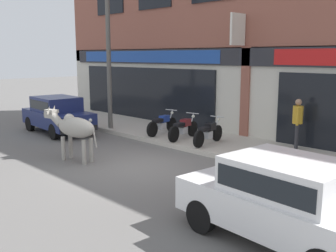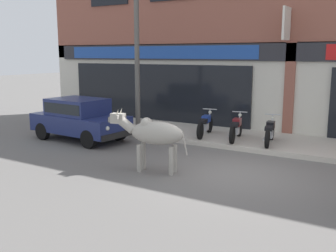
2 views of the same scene
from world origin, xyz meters
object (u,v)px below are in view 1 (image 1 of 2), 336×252
object	(u,v)px
car_1	(57,113)
motorcycle_0	(162,124)
motorcycle_2	(208,133)
pedestrian	(298,118)
motorcycle_1	(184,128)
utility_pole	(108,50)
cow	(74,128)
car_0	(285,197)

from	to	relation	value
car_1	motorcycle_0	xyz separation A→B (m)	(3.78, 2.27, -0.27)
motorcycle_2	pedestrian	xyz separation A→B (m)	(2.40, 1.49, 0.60)
motorcycle_1	utility_pole	xyz separation A→B (m)	(-3.62, -0.56, 2.79)
motorcycle_2	utility_pole	bearing A→B (deg)	-173.21
cow	motorcycle_2	xyz separation A→B (m)	(1.78, 4.03, -0.46)
motorcycle_1	motorcycle_0	bearing A→B (deg)	176.36
car_0	pedestrian	bearing A→B (deg)	116.04
motorcycle_2	motorcycle_1	bearing A→B (deg)	-179.48
motorcycle_0	cow	bearing A→B (deg)	-82.55
cow	motorcycle_1	distance (m)	4.10
car_0	pedestrian	xyz separation A→B (m)	(-2.86, 5.85, 0.33)
cow	car_1	size ratio (longest dim) A/B	0.58
motorcycle_0	utility_pole	world-z (taller)	utility_pole
car_1	motorcycle_0	world-z (taller)	car_1
motorcycle_1	car_0	bearing A→B (deg)	-34.21
cow	pedestrian	size ratio (longest dim) A/B	1.33
car_1	pedestrian	bearing A→B (deg)	23.52
car_0	motorcycle_2	bearing A→B (deg)	140.33
motorcycle_0	pedestrian	bearing A→B (deg)	16.79
motorcycle_1	utility_pole	bearing A→B (deg)	-171.26
cow	utility_pole	distance (m)	5.13
car_0	motorcycle_2	xyz separation A→B (m)	(-5.26, 4.36, -0.27)
car_0	motorcycle_2	distance (m)	6.83
cow	motorcycle_1	size ratio (longest dim) A/B	1.18
pedestrian	car_1	bearing A→B (deg)	-156.48
motorcycle_1	motorcycle_2	xyz separation A→B (m)	(1.14, 0.01, 0.00)
car_1	pedestrian	distance (m)	9.27
car_0	pedestrian	size ratio (longest dim) A/B	2.31
motorcycle_2	utility_pole	distance (m)	5.54
motorcycle_2	car_1	bearing A→B (deg)	-160.08
motorcycle_1	utility_pole	world-z (taller)	utility_pole
motorcycle_1	motorcycle_2	size ratio (longest dim) A/B	1.00
cow	utility_pole	world-z (taller)	utility_pole
motorcycle_0	pedestrian	xyz separation A→B (m)	(4.72, 1.42, 0.60)
car_1	motorcycle_2	distance (m)	6.49
motorcycle_0	motorcycle_1	world-z (taller)	same
car_1	utility_pole	world-z (taller)	utility_pole
car_0	motorcycle_0	bearing A→B (deg)	149.72
cow	motorcycle_0	bearing A→B (deg)	97.45
car_0	utility_pole	xyz separation A→B (m)	(-10.01, 3.79, 2.52)
cow	car_0	bearing A→B (deg)	-2.63
car_1	motorcycle_2	bearing A→B (deg)	19.92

